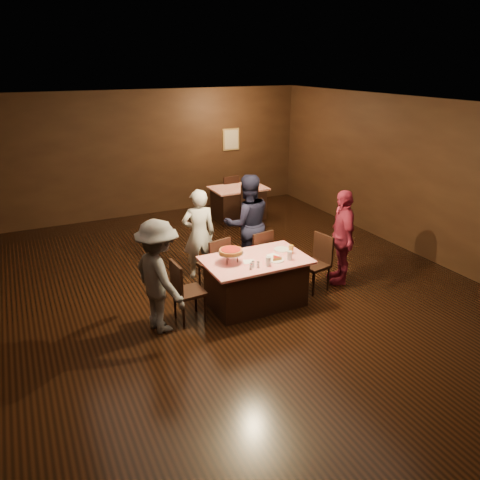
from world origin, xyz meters
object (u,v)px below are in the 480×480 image
chair_end_right (314,264)px  diner_navy_hoodie (248,224)px  diner_white_jacket (199,234)px  diner_red_shirt (342,237)px  back_table (238,203)px  glass_front_left (268,261)px  pizza_stand (231,251)px  chair_end_left (189,290)px  chair_back_near (252,207)px  glass_amber (291,249)px  chair_far_left (213,263)px  main_table (256,281)px  diner_grey_knit (159,277)px  glass_front_right (290,255)px  plate_empty (282,249)px  chair_back_far (228,193)px  chair_far_right (256,255)px

chair_end_right → diner_navy_hoodie: size_ratio=0.53×
diner_white_jacket → diner_red_shirt: 2.45m
back_table → glass_front_left: glass_front_left is taller
chair_end_right → diner_white_jacket: (-1.53, 1.31, 0.33)m
pizza_stand → diner_white_jacket: bearing=91.2°
chair_end_left → chair_back_near: 4.29m
pizza_stand → glass_front_left: bearing=-37.9°
glass_amber → pizza_stand: bearing=174.3°
glass_front_left → chair_far_left: bearing=113.2°
main_table → chair_back_near: bearing=63.8°
main_table → diner_grey_knit: size_ratio=0.97×
diner_navy_hoodie → diner_grey_knit: 2.39m
pizza_stand → diner_red_shirt: bearing=1.0°
diner_navy_hoodie → diner_white_jacket: bearing=2.7°
back_table → glass_amber: 4.21m
pizza_stand → glass_front_right: (0.85, -0.30, -0.11)m
chair_far_left → plate_empty: size_ratio=3.80×
diner_grey_knit → glass_amber: size_ratio=11.77×
chair_far_left → diner_grey_knit: bearing=22.2°
plate_empty → glass_amber: (0.05, -0.20, 0.06)m
chair_end_left → diner_grey_knit: size_ratio=0.58×
glass_amber → diner_navy_hoodie: bearing=96.0°
chair_far_left → diner_white_jacket: diner_white_jacket is taller
back_table → pizza_stand: 4.49m
diner_white_jacket → glass_amber: (1.03, -1.36, 0.03)m
chair_back_far → glass_front_right: 5.02m
diner_navy_hoodie → pizza_stand: 1.45m
chair_back_far → chair_end_left: bearing=57.3°
chair_end_left → chair_back_far: size_ratio=1.00×
back_table → glass_front_left: (-1.58, -4.31, 0.46)m
chair_end_right → chair_back_far: same height
chair_far_left → chair_back_near: 3.27m
chair_far_left → chair_far_right: same height
chair_end_left → chair_end_right: 2.20m
chair_far_left → diner_white_jacket: bearing=-100.4°
back_table → chair_far_left: (-2.03, -3.26, 0.09)m
chair_end_right → glass_amber: size_ratio=6.79×
diner_white_jacket → glass_amber: diner_white_jacket is taller
chair_end_right → diner_white_jacket: size_ratio=0.59×
diner_white_jacket → diner_grey_knit: bearing=60.2°
diner_grey_knit → back_table: bearing=-51.7°
chair_far_left → diner_navy_hoodie: bearing=-165.1°
diner_red_shirt → chair_back_far: bearing=-156.6°
chair_far_left → diner_red_shirt: bearing=149.4°
chair_end_left → diner_red_shirt: diner_red_shirt is taller
back_table → chair_back_far: 0.61m
back_table → diner_red_shirt: bearing=-89.0°
glass_front_left → glass_front_right: size_ratio=1.00×
diner_navy_hoodie → glass_amber: bearing=105.1°
chair_end_left → chair_far_right: bearing=-66.6°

